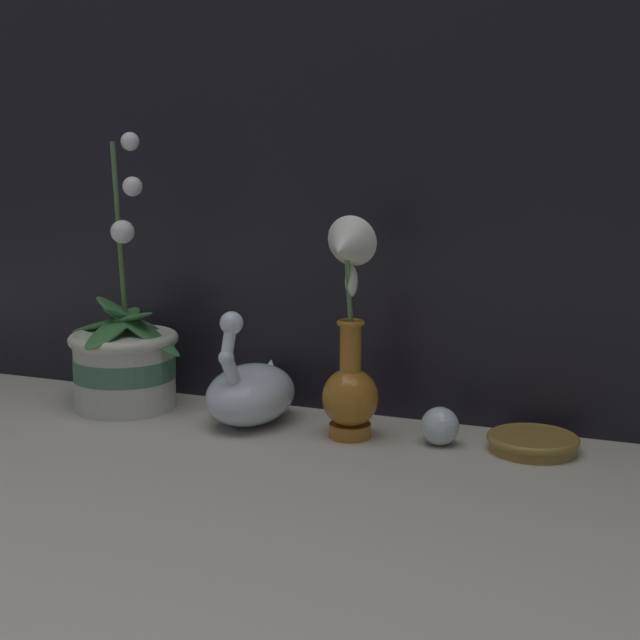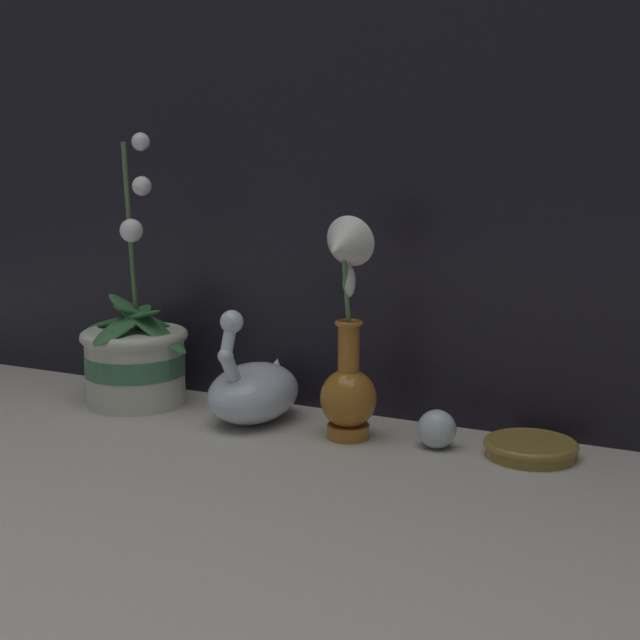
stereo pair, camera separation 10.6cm
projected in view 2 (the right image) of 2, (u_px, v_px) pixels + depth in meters
name	position (u px, v px, depth m)	size (l,w,h in m)	color
ground_plane	(273.00, 450.00, 1.22)	(2.80, 2.80, 0.00)	#BCB2A3
window_backdrop	(346.00, 17.00, 1.32)	(2.80, 0.03, 1.20)	black
orchid_potted_plant	(135.00, 356.00, 1.44)	(0.23, 0.20, 0.43)	beige
swan_figurine	(255.00, 389.00, 1.35)	(0.12, 0.19, 0.18)	silver
blue_vase	(346.00, 351.00, 1.24)	(0.08, 0.10, 0.32)	#B26B23
glass_sphere	(437.00, 429.00, 1.23)	(0.05, 0.05, 0.05)	silver
amber_dish	(531.00, 447.00, 1.19)	(0.13, 0.13, 0.02)	olive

